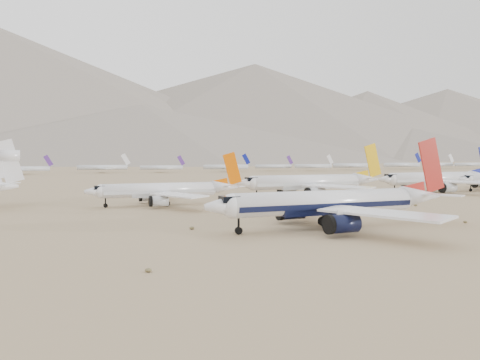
{
  "coord_description": "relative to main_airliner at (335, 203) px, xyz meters",
  "views": [
    {
      "loc": [
        -54.34,
        -70.21,
        13.93
      ],
      "look_at": [
        -5.35,
        52.67,
        7.0
      ],
      "focal_mm": 35.0,
      "sensor_mm": 36.0,
      "label": 1
    }
  ],
  "objects": [
    {
      "name": "distant_storage_row",
      "position": [
        82.03,
        302.38,
        -0.49
      ],
      "size": [
        666.53,
        63.45,
        14.79
      ],
      "color": "silver",
      "rests_on": "ground"
    },
    {
      "name": "row2_gold_tail",
      "position": [
        29.07,
        57.69,
        0.21
      ],
      "size": [
        51.19,
        50.07,
        18.23
      ],
      "color": "white",
      "rests_on": "ground"
    },
    {
      "name": "mountain_range",
      "position": [
        74.45,
        1642.04,
        185.43
      ],
      "size": [
        7354.0,
        3024.0,
        470.0
      ],
      "color": "slate",
      "rests_on": "ground"
    },
    {
      "name": "main_airliner",
      "position": [
        0.0,
        0.0,
        0.0
      ],
      "size": [
        50.41,
        49.23,
        17.79
      ],
      "color": "white",
      "rests_on": "ground"
    },
    {
      "name": "desert_scrub",
      "position": [
        -3.04,
        -33.57,
        -4.61
      ],
      "size": [
        261.14,
        121.67,
        0.63
      ],
      "color": "brown",
      "rests_on": "ground"
    },
    {
      "name": "foothills",
      "position": [
        530.95,
        1094.02,
        62.26
      ],
      "size": [
        4637.5,
        1395.0,
        155.0
      ],
      "color": "slate",
      "rests_on": "ground"
    },
    {
      "name": "row2_orange_tail",
      "position": [
        -20.87,
        52.7,
        -0.67
      ],
      "size": [
        42.13,
        41.22,
        15.03
      ],
      "color": "white",
      "rests_on": "ground"
    },
    {
      "name": "ground",
      "position": [
        4.28,
        -5.98,
        -4.89
      ],
      "size": [
        7000.0,
        7000.0,
        0.0
      ],
      "primitive_type": "plane",
      "color": "#876A4F",
      "rests_on": "ground"
    },
    {
      "name": "row2_navy_widebody",
      "position": [
        85.34,
        60.5,
        0.23
      ],
      "size": [
        51.59,
        50.45,
        18.35
      ],
      "color": "white",
      "rests_on": "ground"
    }
  ]
}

